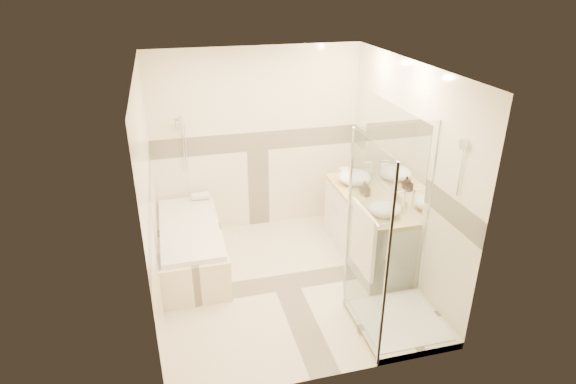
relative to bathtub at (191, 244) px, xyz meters
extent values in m
cube|color=beige|center=(1.02, -0.65, -0.31)|extent=(2.80, 3.00, 0.01)
cube|color=white|center=(1.02, -0.65, 2.20)|extent=(2.80, 3.00, 0.01)
cube|color=beige|center=(1.02, 0.85, 0.94)|extent=(2.80, 0.01, 2.50)
cube|color=beige|center=(1.02, -2.15, 0.94)|extent=(2.80, 0.01, 2.50)
cube|color=beige|center=(-0.38, -0.65, 0.94)|extent=(0.01, 3.00, 2.50)
cube|color=beige|center=(2.43, -0.65, 0.94)|extent=(0.01, 3.00, 2.50)
cube|color=white|center=(2.41, -0.35, 1.14)|extent=(0.01, 1.60, 1.00)
cylinder|color=silver|center=(0.05, 0.82, 1.04)|extent=(0.02, 0.02, 0.70)
cube|color=beige|center=(0.00, 0.00, -0.06)|extent=(0.75, 1.70, 0.50)
cube|color=white|center=(0.00, 0.00, 0.22)|extent=(0.69, 1.60, 0.06)
ellipsoid|color=white|center=(0.00, 0.00, 0.17)|extent=(0.56, 1.40, 0.16)
cube|color=white|center=(2.15, -0.35, 0.09)|extent=(0.55, 1.60, 0.80)
cylinder|color=silver|center=(1.86, -0.75, 0.24)|extent=(0.01, 0.24, 0.01)
cylinder|color=silver|center=(1.86, 0.05, 0.24)|extent=(0.01, 0.24, 0.01)
cube|color=#DEBB75|center=(2.15, -0.35, 0.52)|extent=(0.57, 1.62, 0.05)
cube|color=beige|center=(1.97, -1.70, -0.27)|extent=(0.90, 0.90, 0.08)
cube|color=white|center=(1.97, -1.70, -0.22)|extent=(0.80, 0.80, 0.01)
cube|color=white|center=(1.53, -1.70, 0.73)|extent=(0.01, 0.90, 2.00)
cube|color=white|center=(1.97, -1.26, 0.73)|extent=(0.90, 0.01, 2.00)
cylinder|color=silver|center=(1.52, -2.15, 0.73)|extent=(0.03, 0.03, 2.00)
cylinder|color=silver|center=(1.52, -1.25, 0.73)|extent=(0.03, 0.03, 2.00)
cylinder|color=silver|center=(2.42, -1.25, 0.73)|extent=(0.03, 0.03, 2.00)
cylinder|color=silver|center=(2.38, -1.70, 1.64)|extent=(0.03, 0.10, 0.10)
cylinder|color=silver|center=(1.49, -1.70, 1.09)|extent=(0.02, 0.60, 0.02)
cube|color=white|center=(1.49, -1.70, 0.79)|extent=(0.04, 0.48, 0.62)
ellipsoid|color=white|center=(2.13, 0.07, 0.63)|extent=(0.43, 0.43, 0.17)
ellipsoid|color=white|center=(2.13, -0.84, 0.61)|extent=(0.36, 0.36, 0.14)
cylinder|color=silver|center=(2.35, 0.07, 0.69)|extent=(0.03, 0.03, 0.28)
cylinder|color=silver|center=(2.30, 0.07, 0.81)|extent=(0.10, 0.02, 0.02)
cylinder|color=silver|center=(2.35, -0.84, 0.68)|extent=(0.03, 0.03, 0.27)
cylinder|color=silver|center=(2.31, -0.84, 0.80)|extent=(0.10, 0.02, 0.02)
imported|color=black|center=(2.13, -0.33, 0.62)|extent=(0.08, 0.08, 0.16)
imported|color=black|center=(2.13, -0.26, 0.63)|extent=(0.15, 0.15, 0.16)
cube|color=white|center=(2.13, 0.35, 0.58)|extent=(0.17, 0.25, 0.07)
cylinder|color=white|center=(0.21, 0.68, 0.31)|extent=(0.23, 0.11, 0.11)
camera|label=1|loc=(-0.13, -5.20, 3.04)|focal=30.00mm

